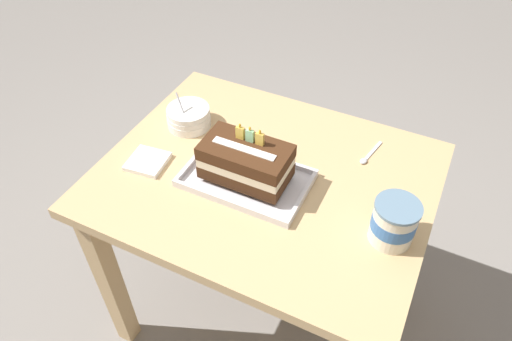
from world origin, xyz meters
The scene contains 8 objects.
ground_plane centered at (0.00, 0.00, 0.00)m, with size 8.00×8.00×0.00m, color gray.
dining_table centered at (0.00, 0.00, 0.64)m, with size 0.96×0.77×0.76m.
foil_tray centered at (-0.04, -0.05, 0.77)m, with size 0.36×0.22×0.02m.
birthday_cake centered at (-0.04, -0.05, 0.84)m, with size 0.24×0.14×0.16m.
bowl_stack centered at (-0.32, 0.10, 0.79)m, with size 0.14×0.14×0.12m.
ice_cream_tub centered at (0.39, -0.07, 0.82)m, with size 0.12×0.12×0.12m.
serving_spoon_near_tray centered at (0.25, 0.20, 0.77)m, with size 0.04×0.13×0.01m.
napkin_pile centered at (-0.34, -0.11, 0.77)m, with size 0.12×0.12×0.01m.
Camera 1 is at (0.41, -0.90, 1.74)m, focal length 33.31 mm.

